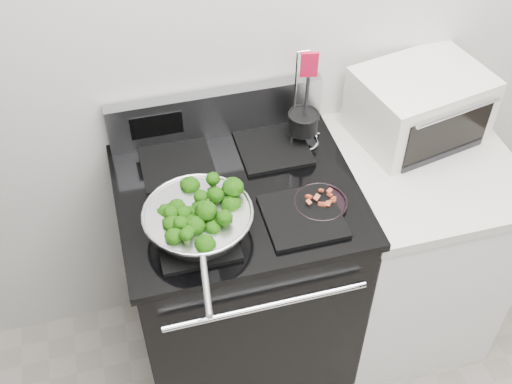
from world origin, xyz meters
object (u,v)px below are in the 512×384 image
object	(u,v)px
skillet	(198,220)
toaster_oven	(419,105)
utensil_holder	(303,127)
gas_range	(240,276)
bacon_plate	(321,200)

from	to	relation	value
skillet	toaster_oven	distance (m)	0.91
utensil_holder	skillet	bearing A→B (deg)	-132.92
gas_range	bacon_plate	bearing A→B (deg)	-28.43
bacon_plate	skillet	bearing A→B (deg)	-178.05
skillet	bacon_plate	distance (m)	0.40
gas_range	utensil_holder	size ratio (longest dim) A/B	2.99
bacon_plate	utensil_holder	bearing A→B (deg)	83.10
toaster_oven	bacon_plate	bearing A→B (deg)	-159.92
toaster_oven	utensil_holder	bearing A→B (deg)	165.52
utensil_holder	toaster_oven	distance (m)	0.43
skillet	toaster_oven	size ratio (longest dim) A/B	1.10
gas_range	bacon_plate	xyz separation A→B (m)	(0.24, -0.13, 0.48)
skillet	bacon_plate	size ratio (longest dim) A/B	3.06
toaster_oven	skillet	bearing A→B (deg)	-172.50
bacon_plate	toaster_oven	bearing A→B (deg)	31.85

